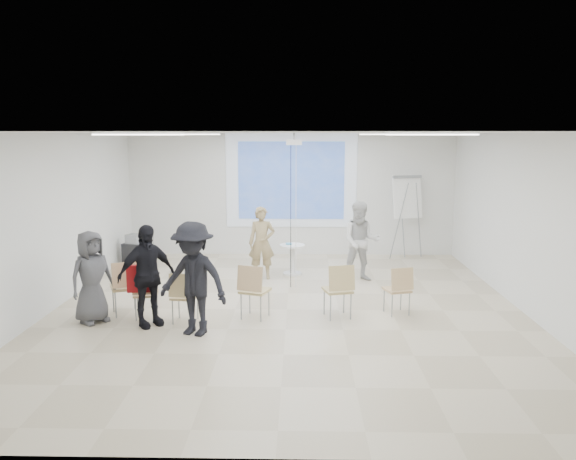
{
  "coord_description": "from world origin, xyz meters",
  "views": [
    {
      "loc": [
        0.22,
        -9.27,
        2.98
      ],
      "look_at": [
        0.0,
        0.8,
        1.25
      ],
      "focal_mm": 35.0,
      "sensor_mm": 36.0,
      "label": 1
    }
  ],
  "objects_px": {
    "chair_left_mid": "(145,291)",
    "chair_left_inner": "(183,293)",
    "av_cart": "(135,251)",
    "chair_right_far": "(399,286)",
    "audience_left": "(146,268)",
    "pedestal_table": "(292,258)",
    "player_right": "(361,237)",
    "chair_right_inner": "(339,286)",
    "laptop": "(185,294)",
    "player_left": "(262,238)",
    "audience_outer": "(91,271)",
    "chair_far_left": "(125,283)",
    "chair_center": "(253,287)",
    "flipchart_easel": "(407,198)",
    "audience_mid": "(193,271)"
  },
  "relations": [
    {
      "from": "chair_left_mid",
      "to": "chair_left_inner",
      "type": "height_order",
      "value": "chair_left_inner"
    },
    {
      "from": "av_cart",
      "to": "chair_right_far",
      "type": "bearing_deg",
      "value": -11.7
    },
    {
      "from": "chair_left_mid",
      "to": "audience_left",
      "type": "distance_m",
      "value": 0.55
    },
    {
      "from": "pedestal_table",
      "to": "av_cart",
      "type": "bearing_deg",
      "value": 166.89
    },
    {
      "from": "av_cart",
      "to": "chair_left_inner",
      "type": "bearing_deg",
      "value": -42.8
    },
    {
      "from": "player_right",
      "to": "chair_right_inner",
      "type": "xyz_separation_m",
      "value": [
        -0.6,
        -2.44,
        -0.36
      ]
    },
    {
      "from": "laptop",
      "to": "av_cart",
      "type": "relative_size",
      "value": 0.43
    },
    {
      "from": "chair_left_mid",
      "to": "laptop",
      "type": "xyz_separation_m",
      "value": [
        0.66,
        -0.09,
        -0.03
      ]
    },
    {
      "from": "pedestal_table",
      "to": "player_right",
      "type": "relative_size",
      "value": 0.37
    },
    {
      "from": "player_left",
      "to": "chair_right_inner",
      "type": "height_order",
      "value": "player_left"
    },
    {
      "from": "laptop",
      "to": "audience_outer",
      "type": "xyz_separation_m",
      "value": [
        -1.47,
        -0.06,
        0.38
      ]
    },
    {
      "from": "chair_far_left",
      "to": "chair_right_far",
      "type": "xyz_separation_m",
      "value": [
        4.53,
        0.12,
        -0.06
      ]
    },
    {
      "from": "audience_left",
      "to": "player_left",
      "type": "bearing_deg",
      "value": 20.92
    },
    {
      "from": "chair_center",
      "to": "av_cart",
      "type": "bearing_deg",
      "value": 147.52
    },
    {
      "from": "chair_left_mid",
      "to": "laptop",
      "type": "distance_m",
      "value": 0.67
    },
    {
      "from": "pedestal_table",
      "to": "chair_center",
      "type": "height_order",
      "value": "chair_center"
    },
    {
      "from": "chair_left_inner",
      "to": "laptop",
      "type": "bearing_deg",
      "value": 91.33
    },
    {
      "from": "chair_left_mid",
      "to": "chair_center",
      "type": "distance_m",
      "value": 1.74
    },
    {
      "from": "chair_right_inner",
      "to": "laptop",
      "type": "bearing_deg",
      "value": 169.82
    },
    {
      "from": "laptop",
      "to": "flipchart_easel",
      "type": "height_order",
      "value": "flipchart_easel"
    },
    {
      "from": "player_right",
      "to": "chair_left_inner",
      "type": "height_order",
      "value": "player_right"
    },
    {
      "from": "chair_left_mid",
      "to": "audience_mid",
      "type": "xyz_separation_m",
      "value": [
        0.92,
        -0.68,
        0.5
      ]
    },
    {
      "from": "audience_outer",
      "to": "player_left",
      "type": "bearing_deg",
      "value": -1.46
    },
    {
      "from": "chair_left_inner",
      "to": "av_cart",
      "type": "bearing_deg",
      "value": 122.05
    },
    {
      "from": "pedestal_table",
      "to": "chair_right_inner",
      "type": "relative_size",
      "value": 0.74
    },
    {
      "from": "chair_left_inner",
      "to": "chair_center",
      "type": "distance_m",
      "value": 1.11
    },
    {
      "from": "audience_left",
      "to": "audience_mid",
      "type": "height_order",
      "value": "audience_mid"
    },
    {
      "from": "chair_far_left",
      "to": "chair_left_inner",
      "type": "distance_m",
      "value": 1.11
    },
    {
      "from": "chair_right_far",
      "to": "av_cart",
      "type": "relative_size",
      "value": 1.16
    },
    {
      "from": "player_left",
      "to": "player_right",
      "type": "relative_size",
      "value": 0.94
    },
    {
      "from": "audience_mid",
      "to": "audience_outer",
      "type": "distance_m",
      "value": 1.81
    },
    {
      "from": "chair_left_inner",
      "to": "chair_right_far",
      "type": "distance_m",
      "value": 3.52
    },
    {
      "from": "chair_left_mid",
      "to": "audience_mid",
      "type": "distance_m",
      "value": 1.25
    },
    {
      "from": "player_right",
      "to": "chair_center",
      "type": "relative_size",
      "value": 1.99
    },
    {
      "from": "chair_center",
      "to": "chair_left_inner",
      "type": "bearing_deg",
      "value": -149.48
    },
    {
      "from": "flipchart_easel",
      "to": "chair_right_inner",
      "type": "bearing_deg",
      "value": -130.11
    },
    {
      "from": "chair_far_left",
      "to": "laptop",
      "type": "xyz_separation_m",
      "value": [
        1.05,
        -0.28,
        -0.1
      ]
    },
    {
      "from": "chair_left_inner",
      "to": "flipchart_easel",
      "type": "xyz_separation_m",
      "value": [
        4.39,
        4.83,
        0.98
      ]
    },
    {
      "from": "chair_right_inner",
      "to": "chair_right_far",
      "type": "xyz_separation_m",
      "value": [
        1.0,
        0.21,
        -0.05
      ]
    },
    {
      "from": "chair_center",
      "to": "pedestal_table",
      "type": "bearing_deg",
      "value": 97.4
    },
    {
      "from": "chair_left_mid",
      "to": "player_left",
      "type": "bearing_deg",
      "value": 49.71
    },
    {
      "from": "chair_right_far",
      "to": "audience_mid",
      "type": "height_order",
      "value": "audience_mid"
    },
    {
      "from": "pedestal_table",
      "to": "flipchart_easel",
      "type": "relative_size",
      "value": 0.33
    },
    {
      "from": "pedestal_table",
      "to": "player_left",
      "type": "bearing_deg",
      "value": -152.7
    },
    {
      "from": "audience_outer",
      "to": "flipchart_easel",
      "type": "height_order",
      "value": "flipchart_easel"
    },
    {
      "from": "player_left",
      "to": "flipchart_easel",
      "type": "xyz_separation_m",
      "value": [
        3.34,
        1.98,
        0.62
      ]
    },
    {
      "from": "chair_right_far",
      "to": "flipchart_easel",
      "type": "relative_size",
      "value": 0.41
    },
    {
      "from": "pedestal_table",
      "to": "laptop",
      "type": "height_order",
      "value": "pedestal_table"
    },
    {
      "from": "chair_far_left",
      "to": "chair_left_inner",
      "type": "height_order",
      "value": "chair_far_left"
    },
    {
      "from": "chair_far_left",
      "to": "audience_outer",
      "type": "relative_size",
      "value": 0.56
    }
  ]
}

